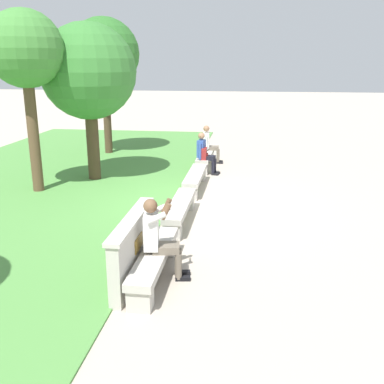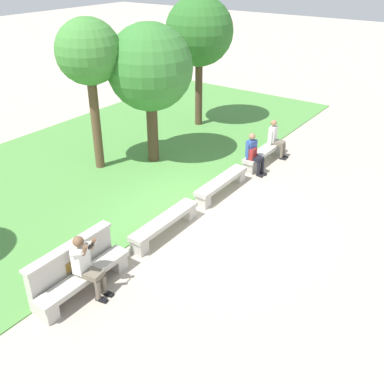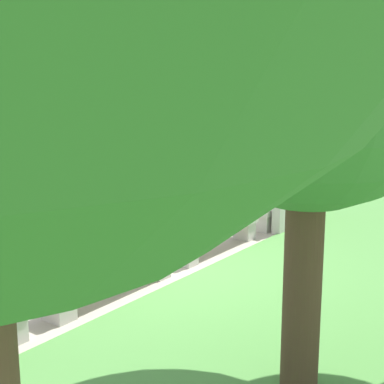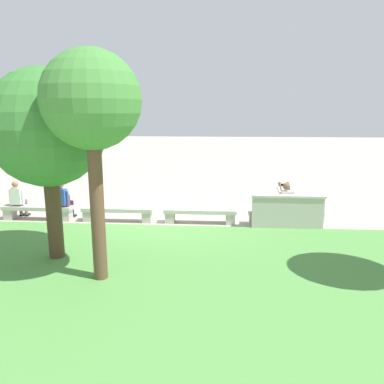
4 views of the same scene
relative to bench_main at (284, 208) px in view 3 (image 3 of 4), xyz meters
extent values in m
plane|color=#B2A593|center=(3.88, 0.00, -0.31)|extent=(80.00, 80.00, 0.00)
cube|color=#B7B2A8|center=(0.00, 0.00, 0.08)|extent=(2.23, 0.40, 0.12)
cube|color=#B7B2A8|center=(-0.94, 0.00, -0.14)|extent=(0.28, 0.34, 0.33)
cube|color=#B7B2A8|center=(0.94, 0.00, -0.14)|extent=(0.28, 0.34, 0.33)
cube|color=#B7B2A8|center=(2.59, 0.00, 0.08)|extent=(2.23, 0.40, 0.12)
cube|color=#B7B2A8|center=(1.65, 0.00, -0.14)|extent=(0.28, 0.34, 0.33)
cube|color=#B7B2A8|center=(3.52, 0.00, -0.14)|extent=(0.28, 0.34, 0.33)
cube|color=#B7B2A8|center=(5.18, 0.00, 0.08)|extent=(2.23, 0.40, 0.12)
cube|color=#B7B2A8|center=(4.24, 0.00, -0.14)|extent=(0.28, 0.34, 0.33)
cube|color=#B7B2A8|center=(6.11, 0.00, -0.14)|extent=(0.28, 0.34, 0.33)
cube|color=#B7B2A8|center=(6.83, 0.00, -0.14)|extent=(0.28, 0.34, 0.33)
cube|color=#B7B2A8|center=(0.00, 0.34, 0.17)|extent=(2.06, 0.18, 0.95)
cube|color=beige|center=(0.00, 0.34, 0.67)|extent=(2.12, 0.24, 0.06)
cube|color=olive|center=(0.00, 0.24, 0.28)|extent=(0.44, 0.02, 0.22)
cube|color=black|center=(-0.01, -0.46, -0.28)|extent=(0.14, 0.25, 0.06)
cylinder|color=#6B6051|center=(-0.03, -0.39, -0.07)|extent=(0.11, 0.11, 0.42)
cube|color=black|center=(0.18, -0.43, -0.28)|extent=(0.14, 0.25, 0.06)
cylinder|color=#6B6051|center=(0.17, -0.36, -0.07)|extent=(0.11, 0.11, 0.42)
cube|color=#6B6051|center=(0.04, -0.19, 0.20)|extent=(0.36, 0.46, 0.12)
cube|color=silver|center=(0.01, 0.04, 0.48)|extent=(0.37, 0.27, 0.56)
sphere|color=brown|center=(0.01, 0.04, 0.90)|extent=(0.22, 0.22, 0.22)
cylinder|color=silver|center=(-0.16, -0.09, 0.77)|extent=(0.14, 0.32, 0.21)
cylinder|color=brown|center=(-0.08, -0.22, 0.85)|extent=(0.09, 0.18, 0.27)
cylinder|color=silver|center=(0.21, -0.03, 0.77)|extent=(0.14, 0.32, 0.21)
cylinder|color=brown|center=(0.17, -0.18, 0.85)|extent=(0.13, 0.20, 0.27)
cube|color=black|center=(0.06, -0.26, 0.89)|extent=(0.15, 0.03, 0.08)
cylinder|color=#33519E|center=(6.74, 0.06, 0.41)|extent=(0.08, 0.08, 0.48)
cube|color=maroon|center=(6.87, -0.03, 0.32)|extent=(0.28, 0.20, 0.36)
torus|color=black|center=(6.87, -0.03, 0.52)|extent=(0.10, 0.02, 0.10)
cylinder|color=#4C3826|center=(5.81, 3.03, 0.82)|extent=(0.35, 0.35, 2.26)
sphere|color=#387A33|center=(5.81, 3.03, 2.74)|extent=(2.61, 2.61, 2.61)
camera|label=1|loc=(-6.36, -1.45, 3.05)|focal=42.00mm
camera|label=2|loc=(-4.53, -5.85, 5.81)|focal=42.00mm
camera|label=3|loc=(10.14, 4.91, 2.46)|focal=50.00mm
camera|label=4|loc=(2.00, 11.11, 3.09)|focal=35.00mm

